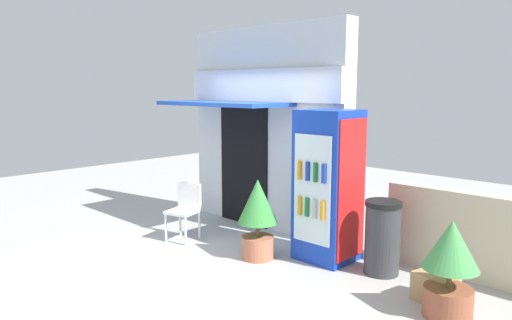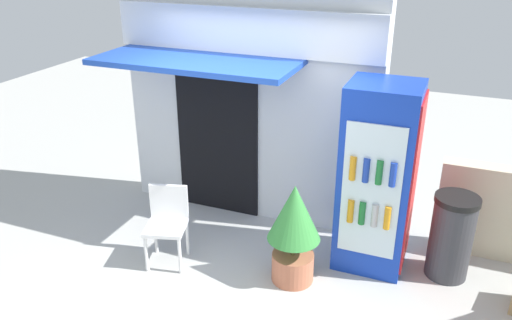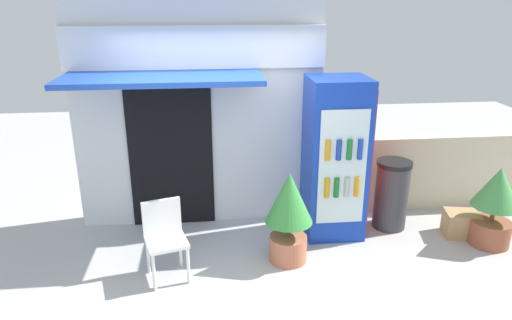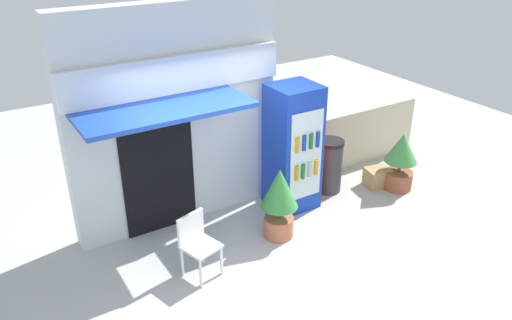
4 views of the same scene
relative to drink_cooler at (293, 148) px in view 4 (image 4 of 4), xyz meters
The scene contains 9 objects.
ground 1.99m from the drink_cooler, 143.85° to the right, with size 16.00×16.00×0.00m, color #B2B2AD.
storefront_building 1.87m from the drink_cooler, 161.15° to the left, with size 3.11×1.23×3.21m.
drink_cooler is the anchor object (origin of this frame).
plastic_chair 2.23m from the drink_cooler, 159.19° to the right, with size 0.51×0.50×0.84m.
potted_plant_near_shop 0.99m from the drink_cooler, 137.13° to the right, with size 0.53×0.53×1.07m.
potted_plant_curbside 1.95m from the drink_cooler, 15.86° to the right, with size 0.54×0.54×0.99m.
trash_bin 0.95m from the drink_cooler, ahead, with size 0.44×0.44×0.91m.
stone_boundary_wall 2.05m from the drink_cooler, 18.00° to the left, with size 2.61×0.22×1.04m, color beige.
cardboard_box 1.82m from the drink_cooler, ahead, with size 0.40×0.33×0.31m, color tan.
Camera 4 is at (-2.80, -4.65, 4.23)m, focal length 35.63 mm.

